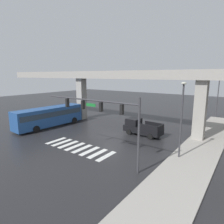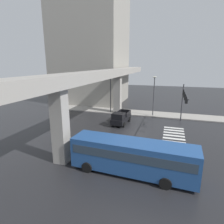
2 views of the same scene
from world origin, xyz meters
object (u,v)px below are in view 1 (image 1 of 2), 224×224
pickup_truck (141,128)px  street_lamp_near_corner (182,112)px  traffic_signal_mast (102,112)px  street_lamp_far_north (218,93)px  city_bus (50,116)px  street_lamp_mid_block (202,102)px

pickup_truck → street_lamp_near_corner: street_lamp_near_corner is taller
traffic_signal_mast → street_lamp_far_north: 27.31m
city_bus → street_lamp_near_corner: street_lamp_near_corner is taller
traffic_signal_mast → street_lamp_near_corner: street_lamp_near_corner is taller
city_bus → traffic_signal_mast: bearing=-18.2°
street_lamp_far_north → street_lamp_near_corner: bearing=-90.0°
pickup_truck → traffic_signal_mast: 9.97m
pickup_truck → street_lamp_near_corner: 8.56m
pickup_truck → street_lamp_far_north: street_lamp_far_north is taller
pickup_truck → street_lamp_far_north: 19.00m
street_lamp_mid_block → street_lamp_near_corner: bearing=-90.0°
traffic_signal_mast → pickup_truck: bearing=95.8°
traffic_signal_mast → street_lamp_far_north: (5.47, 26.75, -0.11)m
city_bus → street_lamp_mid_block: 21.55m
traffic_signal_mast → street_lamp_far_north: size_ratio=1.50×
pickup_truck → street_lamp_mid_block: (6.40, 3.76, 3.57)m
street_lamp_mid_block → street_lamp_far_north: 13.78m
city_bus → street_lamp_mid_block: size_ratio=1.51×
traffic_signal_mast → street_lamp_mid_block: 14.08m
pickup_truck → street_lamp_mid_block: 8.23m
city_bus → traffic_signal_mast: (14.21, -4.67, 2.94)m
street_lamp_near_corner → pickup_truck: bearing=145.4°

